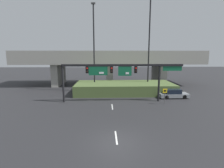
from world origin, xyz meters
The scene contains 9 objects.
ground_plane centered at (0.00, 0.00, 0.00)m, with size 160.00×160.00×0.00m, color #262628.
lane_markings centered at (0.00, 13.44, 0.00)m, with size 0.14×45.01×0.01m.
signal_gantry centered at (1.08, 11.71, 4.46)m, with size 17.16×0.44×5.42m.
speed_limit_sign centered at (7.23, 10.13, 1.46)m, with size 0.60×0.11×2.23m.
highway_light_pole_near centered at (-2.85, 18.58, 8.06)m, with size 0.70×0.36×15.37m.
highway_light_pole_far centered at (6.91, 18.62, 8.56)m, with size 0.70×0.36×16.37m.
overpass_bridge centered at (0.00, 26.60, 5.10)m, with size 40.12×9.27×7.47m.
grass_embankment centered at (2.45, 17.42, 0.89)m, with size 16.93×7.01×1.79m.
parked_sedan_near_right centered at (9.76, 13.57, 0.66)m, with size 4.49×1.93×1.42m.
Camera 1 is at (-0.85, -12.83, 6.83)m, focal length 28.00 mm.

